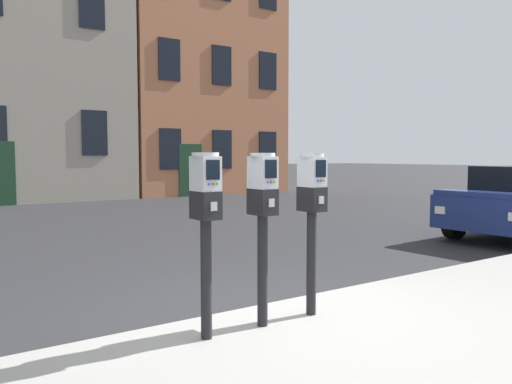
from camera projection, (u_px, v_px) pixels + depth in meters
The scene contains 7 objects.
ground_plane at pixel (264, 326), 4.82m from camera, with size 160.00×160.00×0.00m, color #28282B.
sidewalk_slab at pixel (397, 380), 3.50m from camera, with size 80.00×3.60×0.14m, color gray.
parking_meter_near_kerb at pixel (206, 211), 4.02m from camera, with size 0.22×0.25×1.51m.
parking_meter_twin_adjacent at pixel (263, 207), 4.34m from camera, with size 0.22×0.25×1.50m.
parking_meter_end_of_row at pixel (312, 204), 4.65m from camera, with size 0.22×0.25×1.50m.
townhouse_cream_stone at pixel (25, 23), 19.26m from camera, with size 6.56×6.11×13.34m.
townhouse_brick_corner at pixel (192, 78), 23.00m from camera, with size 7.01×5.49×10.33m.
Camera 1 is at (-2.73, -3.85, 1.62)m, focal length 35.45 mm.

